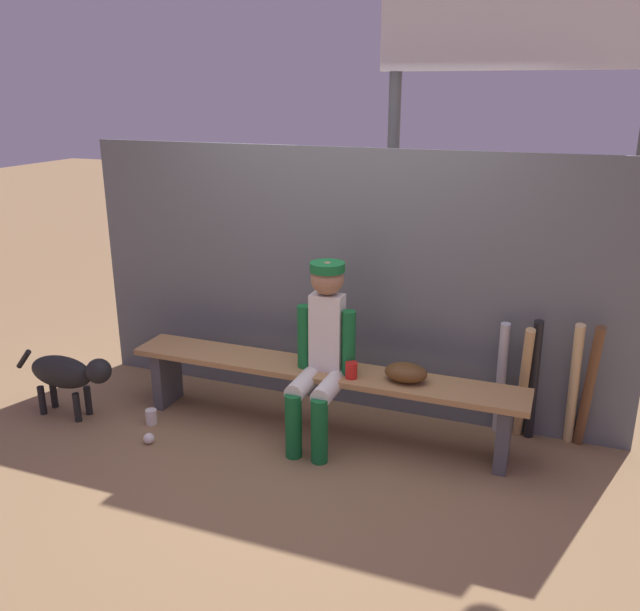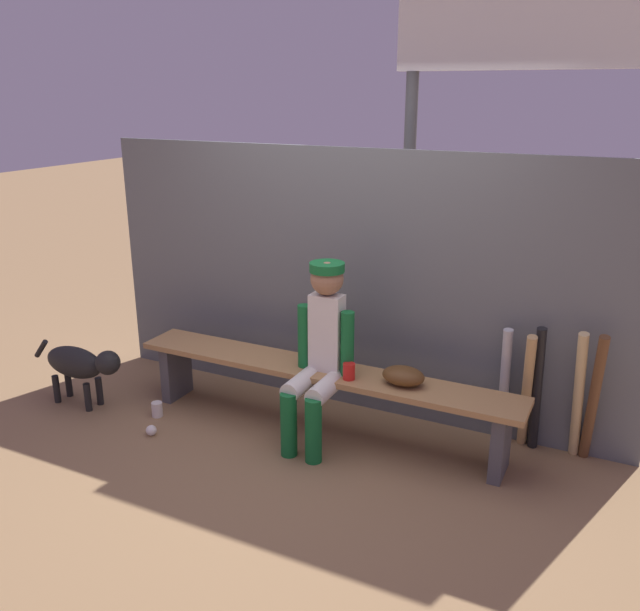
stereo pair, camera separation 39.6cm
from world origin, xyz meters
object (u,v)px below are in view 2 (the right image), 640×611
(bat_wood_dark, at_px, (593,399))
(dog, at_px, (80,364))
(player_seated, at_px, (319,349))
(bat_aluminum_black, at_px, (537,390))
(bat_wood_natural, at_px, (578,396))
(bat_wood_tan, at_px, (527,392))
(dugout_bench, at_px, (320,381))
(baseball_glove, at_px, (403,376))
(bat_aluminum_silver, at_px, (504,386))
(baseball, at_px, (151,430))
(cup_on_bench, at_px, (349,371))
(cup_on_ground, at_px, (157,409))
(scoreboard, at_px, (545,72))

(bat_wood_dark, relative_size, dog, 1.10)
(bat_wood_dark, xyz_separation_m, dog, (-3.52, -0.80, -0.12))
(player_seated, relative_size, bat_aluminum_black, 1.39)
(bat_wood_natural, bearing_deg, bat_wood_tan, -175.96)
(dog, bearing_deg, dugout_bench, 13.68)
(baseball_glove, xyz_separation_m, bat_aluminum_silver, (0.57, 0.40, -0.12))
(player_seated, height_order, baseball, player_seated)
(baseball, xyz_separation_m, dog, (-0.77, 0.14, 0.30))
(bat_wood_natural, distance_m, baseball, 2.86)
(bat_aluminum_black, bearing_deg, bat_wood_tan, -157.49)
(dugout_bench, xyz_separation_m, cup_on_bench, (0.25, -0.08, 0.16))
(dugout_bench, relative_size, cup_on_bench, 25.41)
(bat_wood_dark, xyz_separation_m, cup_on_ground, (-2.90, -0.71, -0.40))
(bat_aluminum_silver, height_order, cup_on_ground, bat_aluminum_silver)
(bat_wood_tan, relative_size, bat_wood_natural, 0.94)
(bat_aluminum_silver, height_order, baseball, bat_aluminum_silver)
(bat_aluminum_silver, distance_m, cup_on_ground, 2.48)
(baseball_glove, height_order, bat_aluminum_black, bat_aluminum_black)
(dugout_bench, relative_size, cup_on_ground, 25.41)
(dugout_bench, xyz_separation_m, bat_aluminum_silver, (1.17, 0.40, 0.04))
(bat_wood_dark, bearing_deg, baseball, -160.98)
(bat_wood_dark, relative_size, cup_on_bench, 8.43)
(dugout_bench, xyz_separation_m, baseball, (-1.03, -0.58, -0.34))
(player_seated, distance_m, baseball, 1.34)
(cup_on_bench, bearing_deg, bat_wood_tan, 22.34)
(bat_wood_dark, distance_m, dog, 3.61)
(player_seated, distance_m, scoreboard, 2.57)
(player_seated, distance_m, dog, 1.90)
(bat_wood_natural, height_order, dog, bat_wood_natural)
(bat_wood_tan, xyz_separation_m, bat_wood_natural, (0.31, 0.02, 0.03))
(bat_wood_natural, xyz_separation_m, bat_wood_dark, (0.09, -0.02, 0.00))
(bat_aluminum_silver, height_order, scoreboard, scoreboard)
(cup_on_ground, bearing_deg, bat_aluminum_black, 15.83)
(bat_wood_tan, xyz_separation_m, dog, (-3.12, -0.80, -0.09))
(baseball_glove, relative_size, bat_wood_tan, 0.32)
(bat_aluminum_silver, bearing_deg, cup_on_ground, -162.40)
(player_seated, bearing_deg, dog, -169.98)
(bat_wood_natural, xyz_separation_m, dog, (-3.43, -0.82, -0.12))
(bat_wood_tan, height_order, scoreboard, scoreboard)
(player_seated, relative_size, cup_on_ground, 11.21)
(cup_on_ground, xyz_separation_m, scoreboard, (2.24, 1.81, 2.36))
(bat_wood_dark, bearing_deg, dugout_bench, -168.00)
(baseball_glove, height_order, dog, baseball_glove)
(player_seated, height_order, cup_on_bench, player_seated)
(bat_wood_tan, distance_m, dog, 3.22)
(bat_aluminum_silver, distance_m, bat_aluminum_black, 0.21)
(scoreboard, bearing_deg, dugout_bench, -126.07)
(bat_wood_natural, bearing_deg, player_seated, -162.69)
(player_seated, height_order, dog, player_seated)
(bat_aluminum_black, height_order, baseball, bat_aluminum_black)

